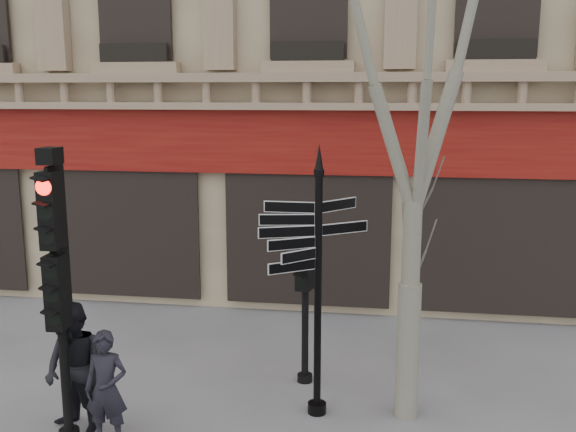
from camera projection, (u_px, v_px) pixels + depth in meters
name	position (u px, v px, depth m)	size (l,w,h in m)	color
fingerpost	(318.00, 237.00, 8.80)	(2.16, 2.16, 3.90)	black
traffic_signal_main	(57.00, 261.00, 8.12)	(0.44, 0.32, 3.91)	black
traffic_signal_secondary	(305.00, 276.00, 9.98)	(0.48, 0.40, 2.51)	black
plane_tree	(420.00, 29.00, 8.19)	(2.88, 2.88, 7.64)	gray
pedestrian_a	(106.00, 389.00, 8.34)	(0.57, 0.37, 1.56)	black
pedestrian_b	(75.00, 370.00, 8.59)	(0.89, 0.70, 1.84)	black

